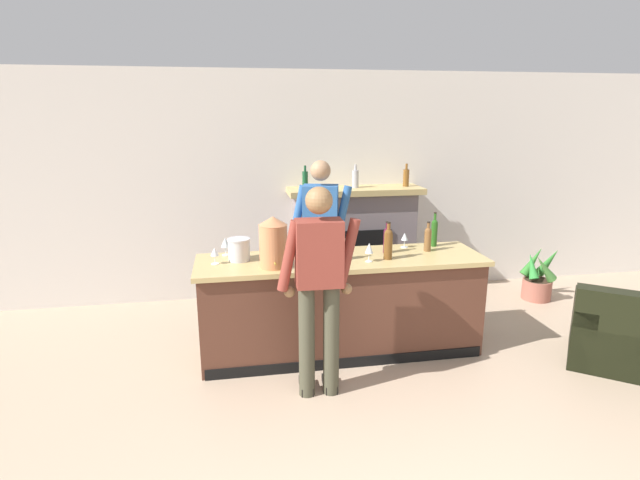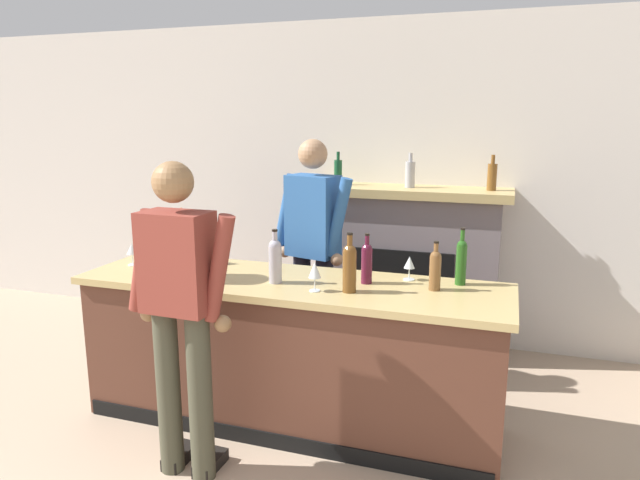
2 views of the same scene
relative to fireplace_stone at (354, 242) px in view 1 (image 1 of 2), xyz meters
name	(u,v)px [view 1 (image 1 of 2)]	position (x,y,z in m)	size (l,w,h in m)	color
wall_back_panel	(309,186)	(-0.52, 0.26, 0.68)	(12.00, 0.07, 2.75)	silver
bar_counter	(341,305)	(-0.49, -1.46, -0.22)	(2.69, 0.75, 0.95)	#532E21
fireplace_stone	(354,242)	(0.00, 0.00, 0.00)	(1.62, 0.52, 1.66)	slate
armchair_black	(620,337)	(1.96, -2.18, -0.43)	(1.12, 1.11, 0.78)	black
potted_plant_corner	(538,279)	(2.22, -0.52, -0.44)	(0.40, 0.38, 0.69)	#A15B4A
person_customer	(319,284)	(-0.83, -2.16, 0.26)	(0.66, 0.31, 1.73)	#424130
person_bartender	(320,236)	(-0.57, -0.79, 0.29)	(0.64, 0.37, 1.79)	#1D1E2D
copper_dispenser	(273,242)	(-1.13, -1.62, 0.47)	(0.25, 0.29, 0.45)	#C97E51
ice_bucket_steel	(239,249)	(-1.42, -1.37, 0.35)	(0.21, 0.21, 0.20)	silver
wine_bottle_chardonnay_pale	(387,239)	(-0.02, -1.36, 0.38)	(0.07, 0.07, 0.31)	#4F142A
wine_bottle_riesling_slim	(434,231)	(0.52, -1.21, 0.40)	(0.06, 0.06, 0.35)	#225519
wine_bottle_cabernet_heavy	(336,245)	(-0.55, -1.53, 0.40)	(0.08, 0.08, 0.33)	#A9A7B6
wine_bottle_merlot_tall	(388,243)	(-0.07, -1.57, 0.40)	(0.08, 0.08, 0.35)	brown
wine_bottle_burgundy_dark	(428,238)	(0.39, -1.37, 0.38)	(0.07, 0.07, 0.29)	brown
wine_glass_front_right	(405,237)	(0.21, -1.21, 0.35)	(0.07, 0.07, 0.15)	silver
wine_glass_mid_counter	(369,249)	(-0.27, -1.62, 0.37)	(0.07, 0.07, 0.18)	silver
wine_glass_near_bucket	(225,243)	(-1.55, -1.18, 0.37)	(0.08, 0.08, 0.17)	silver
wine_glass_by_dispenser	(268,242)	(-1.15, -1.24, 0.38)	(0.09, 0.09, 0.18)	silver
wine_glass_back_row	(215,253)	(-1.64, -1.45, 0.35)	(0.07, 0.07, 0.15)	silver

